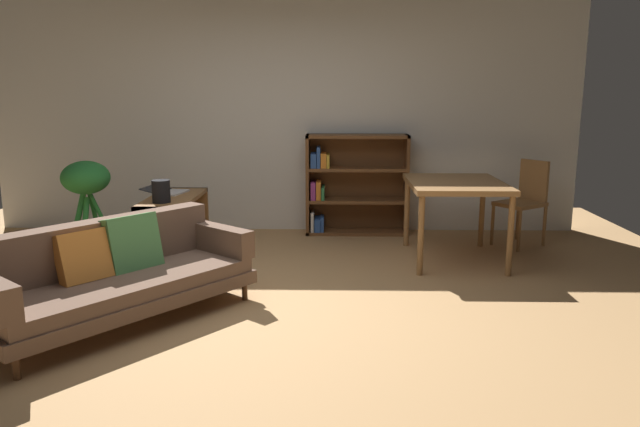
# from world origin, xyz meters

# --- Properties ---
(ground_plane) EXTENTS (8.16, 8.16, 0.00)m
(ground_plane) POSITION_xyz_m (0.00, 0.00, 0.00)
(ground_plane) COLOR tan
(back_wall_panel) EXTENTS (6.80, 0.10, 2.70)m
(back_wall_panel) POSITION_xyz_m (0.00, 2.70, 1.35)
(back_wall_panel) COLOR silver
(back_wall_panel) RESTS_ON ground_plane
(fabric_couch) EXTENTS (1.80, 1.96, 0.73)m
(fabric_couch) POSITION_xyz_m (-0.98, -0.25, 0.35)
(fabric_couch) COLOR #56351E
(fabric_couch) RESTS_ON ground_plane
(media_console) EXTENTS (0.45, 1.10, 0.62)m
(media_console) POSITION_xyz_m (-0.98, 1.35, 0.30)
(media_console) COLOR brown
(media_console) RESTS_ON ground_plane
(open_laptop) EXTENTS (0.45, 0.40, 0.06)m
(open_laptop) POSITION_xyz_m (-1.09, 1.55, 0.64)
(open_laptop) COLOR silver
(open_laptop) RESTS_ON media_console
(desk_speaker) EXTENTS (0.16, 0.16, 0.21)m
(desk_speaker) POSITION_xyz_m (-0.99, 1.03, 0.73)
(desk_speaker) COLOR black
(desk_speaker) RESTS_ON media_console
(potted_floor_plant) EXTENTS (0.47, 0.47, 0.96)m
(potted_floor_plant) POSITION_xyz_m (-1.85, 1.43, 0.64)
(potted_floor_plant) COLOR brown
(potted_floor_plant) RESTS_ON ground_plane
(dining_table) EXTENTS (0.89, 1.14, 0.77)m
(dining_table) POSITION_xyz_m (1.75, 1.38, 0.69)
(dining_table) COLOR olive
(dining_table) RESTS_ON ground_plane
(dining_chair_near) EXTENTS (0.59, 0.57, 0.90)m
(dining_chair_near) POSITION_xyz_m (2.62, 1.99, 0.50)
(dining_chair_near) COLOR olive
(dining_chair_near) RESTS_ON ground_plane
(bookshelf) EXTENTS (1.16, 0.34, 1.14)m
(bookshelf) POSITION_xyz_m (0.78, 2.51, 0.57)
(bookshelf) COLOR brown
(bookshelf) RESTS_ON ground_plane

